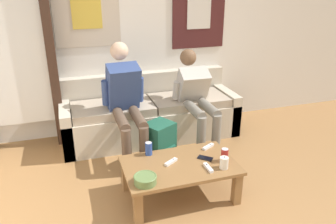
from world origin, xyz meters
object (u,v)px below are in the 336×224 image
Objects in this scene: ceramic_bowl at (145,179)px; couch at (150,115)px; game_controller_near_right at (171,162)px; person_seated_adult at (126,98)px; game_controller_far_center at (208,147)px; game_controller_near_left at (208,168)px; coffee_table at (180,169)px; person_seated_teen at (196,95)px; pillar_candle at (224,163)px; drink_can_red at (225,155)px; drink_can_blue at (149,149)px; backpack at (160,145)px; cell_phone at (205,158)px.

couch is at bearing 73.64° from ceramic_bowl.
person_seated_adult is at bearing 103.94° from game_controller_near_right.
game_controller_near_right is 0.98× the size of game_controller_far_center.
ceramic_bowl is at bearing -151.64° from game_controller_far_center.
game_controller_near_left is 1.03× the size of game_controller_near_right.
ceramic_bowl is at bearing -93.64° from person_seated_adult.
coffee_table is 7.15× the size of game_controller_near_right.
game_controller_near_right and game_controller_far_center have the same top height.
person_seated_teen is 1.17m from pillar_candle.
drink_can_red reaches higher than game_controller_near_left.
drink_can_blue is 0.59m from game_controller_near_left.
game_controller_near_left is 0.34m from game_controller_near_right.
coffee_table is 0.81× the size of person_seated_adult.
coffee_table is at bearing -72.63° from person_seated_adult.
game_controller_near_right is at bearing -159.65° from game_controller_far_center.
backpack reaches higher than drink_can_red.
person_seated_teen reaches higher than ceramic_bowl.
cell_phone is (0.18, -1.29, 0.07)m from couch.
game_controller_near_left is at bearing -106.68° from person_seated_teen.
cell_phone is at bearing -3.71° from game_controller_near_right.
game_controller_near_left is (0.21, -0.15, 0.07)m from coffee_table.
game_controller_far_center is at bearing 97.13° from drink_can_red.
couch is 14.79× the size of cell_phone.
person_seated_teen is 9.36× the size of pillar_candle.
person_seated_adult is 2.61× the size of backpack.
backpack is (0.29, -0.33, -0.44)m from person_seated_adult.
couch is at bearing 83.39° from backpack.
person_seated_adult is 6.55× the size of ceramic_bowl.
couch is 0.67m from person_seated_teen.
game_controller_far_center is at bearing -102.95° from person_seated_teen.
drink_can_red is 0.85× the size of cell_phone.
pillar_candle reaches higher than coffee_table.
pillar_candle is 0.14m from game_controller_near_left.
drink_can_red is at bearing 61.42° from pillar_candle.
drink_can_blue is 0.86× the size of game_controller_near_left.
couch is 18.31× the size of pillar_candle.
drink_can_red reaches higher than coffee_table.
ceramic_bowl is 0.71m from pillar_candle.
game_controller_near_right is (-0.47, 0.11, -0.05)m from drink_can_red.
drink_can_red is at bearing -10.49° from coffee_table.
ceramic_bowl reaches higher than cell_phone.
person_seated_adult is 0.74m from drink_can_blue.
cell_phone is at bearing -26.26° from drink_can_blue.
drink_can_blue reaches higher than ceramic_bowl.
person_seated_teen is 7.84× the size of game_controller_near_right.
backpack is (-0.01, 0.61, -0.06)m from coffee_table.
backpack is 0.89m from ceramic_bowl.
person_seated_adult is at bearing 124.41° from drink_can_red.
drink_can_red is at bearing -59.32° from backpack.
game_controller_near_left is at bearing -36.34° from coffee_table.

